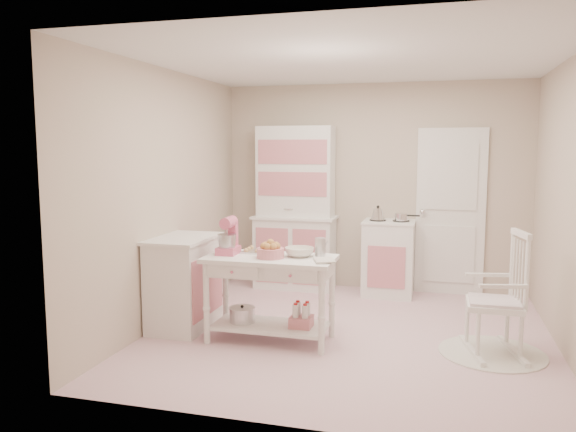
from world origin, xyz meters
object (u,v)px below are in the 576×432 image
(base_cabinet, at_px, (184,282))
(bread_basket, at_px, (271,253))
(hutch, at_px, (295,208))
(work_table, at_px, (270,299))
(stand_mixer, at_px, (228,236))
(stove, at_px, (388,258))
(rocking_chair, at_px, (495,293))

(base_cabinet, height_order, bread_basket, base_cabinet)
(hutch, height_order, base_cabinet, hutch)
(work_table, height_order, bread_basket, bread_basket)
(work_table, distance_m, stand_mixer, 0.71)
(base_cabinet, relative_size, bread_basket, 3.68)
(work_table, bearing_deg, stove, 64.99)
(base_cabinet, distance_m, rocking_chair, 2.94)
(stove, xyz_separation_m, rocking_chair, (1.07, -1.78, 0.09))
(hutch, xyz_separation_m, stove, (1.20, -0.05, -0.58))
(stove, xyz_separation_m, bread_basket, (-0.90, -2.01, 0.39))
(rocking_chair, distance_m, stand_mixer, 2.45)
(bread_basket, bearing_deg, hutch, 98.38)
(rocking_chair, xyz_separation_m, bread_basket, (-1.97, -0.23, 0.30))
(stove, bearing_deg, bread_basket, -113.99)
(rocking_chair, relative_size, work_table, 0.92)
(base_cabinet, relative_size, rocking_chair, 0.84)
(hutch, bearing_deg, work_table, -81.97)
(stove, xyz_separation_m, stand_mixer, (-1.34, -1.94, 0.51))
(work_table, distance_m, bread_basket, 0.45)
(stove, xyz_separation_m, base_cabinet, (-1.87, -1.81, 0.00))
(base_cabinet, bearing_deg, stand_mixer, -13.97)
(hutch, height_order, work_table, hutch)
(base_cabinet, height_order, stand_mixer, stand_mixer)
(base_cabinet, xyz_separation_m, rocking_chair, (2.94, 0.03, 0.09))
(hutch, distance_m, work_table, 2.13)
(work_table, relative_size, bread_basket, 4.80)
(base_cabinet, bearing_deg, hutch, 70.34)
(stove, height_order, base_cabinet, same)
(base_cabinet, relative_size, stand_mixer, 2.71)
(rocking_chair, distance_m, work_table, 2.00)
(hutch, relative_size, stand_mixer, 6.12)
(stand_mixer, relative_size, bread_basket, 1.36)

